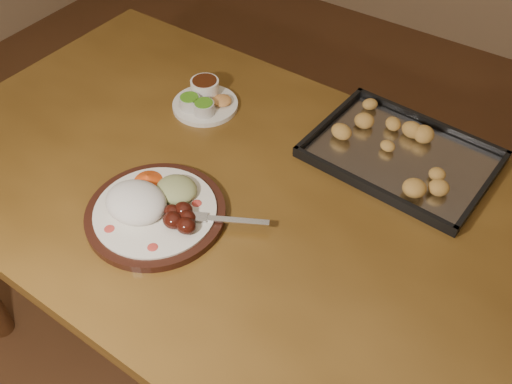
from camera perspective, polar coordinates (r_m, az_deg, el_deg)
The scene contains 5 objects.
ground at distance 1.99m, azimuth -2.37°, elevation -10.13°, with size 4.00×4.00×0.00m, color brown.
dining_table at distance 1.34m, azimuth -2.30°, elevation -2.24°, with size 1.52×0.93×0.75m.
dinner_plate at distance 1.22m, azimuth -10.24°, elevation -1.53°, with size 0.37×0.30×0.07m.
condiment_saucer at distance 1.48m, azimuth -5.20°, elevation 9.20°, with size 0.17×0.17×0.06m.
baking_tray at distance 1.37m, azimuth 14.31°, elevation 3.69°, with size 0.43×0.33×0.04m.
Camera 1 is at (0.69, -0.88, 1.65)m, focal length 40.00 mm.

